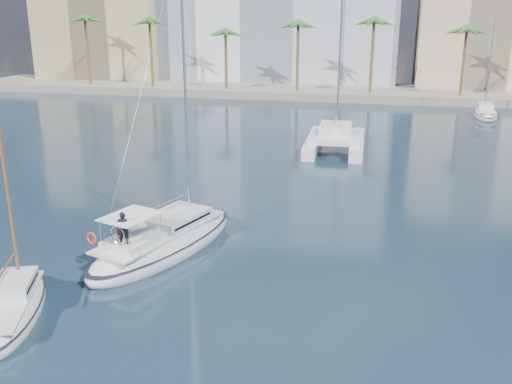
# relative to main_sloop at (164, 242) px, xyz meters

# --- Properties ---
(ground) EXTENTS (160.00, 160.00, 0.00)m
(ground) POSITION_rel_main_sloop_xyz_m (4.00, 1.49, -0.52)
(ground) COLOR black
(ground) RESTS_ON ground
(quay) EXTENTS (120.00, 14.00, 1.20)m
(quay) POSITION_rel_main_sloop_xyz_m (4.00, 62.49, 0.08)
(quay) COLOR gray
(quay) RESTS_ON ground
(building_modern) EXTENTS (42.00, 16.00, 28.00)m
(building_modern) POSITION_rel_main_sloop_xyz_m (-8.00, 74.49, 13.48)
(building_modern) COLOR white
(building_modern) RESTS_ON ground
(building_tan_left) EXTENTS (22.00, 14.00, 22.00)m
(building_tan_left) POSITION_rel_main_sloop_xyz_m (-38.00, 70.49, 10.48)
(building_tan_left) COLOR tan
(building_tan_left) RESTS_ON ground
(building_beige) EXTENTS (20.00, 14.00, 20.00)m
(building_beige) POSITION_rel_main_sloop_xyz_m (26.00, 71.49, 9.48)
(building_beige) COLOR beige
(building_beige) RESTS_ON ground
(palm_left) EXTENTS (3.60, 3.60, 12.30)m
(palm_left) POSITION_rel_main_sloop_xyz_m (-30.00, 58.49, 9.76)
(palm_left) COLOR brown
(palm_left) RESTS_ON ground
(palm_centre) EXTENTS (3.60, 3.60, 12.30)m
(palm_centre) POSITION_rel_main_sloop_xyz_m (4.00, 58.49, 9.76)
(palm_centre) COLOR brown
(palm_centre) RESTS_ON ground
(main_sloop) EXTENTS (7.01, 12.00, 16.98)m
(main_sloop) POSITION_rel_main_sloop_xyz_m (0.00, 0.00, 0.00)
(main_sloop) COLOR silver
(main_sloop) RESTS_ON ground
(small_sloop) EXTENTS (4.77, 7.76, 10.65)m
(small_sloop) POSITION_rel_main_sloop_xyz_m (-3.77, -8.24, -0.12)
(small_sloop) COLOR silver
(small_sloop) RESTS_ON ground
(catamaran) EXTENTS (5.67, 10.89, 15.83)m
(catamaran) POSITION_rel_main_sloop_xyz_m (7.09, 26.48, 0.59)
(catamaran) COLOR silver
(catamaran) RESTS_ON ground
(seagull) EXTENTS (1.16, 0.50, 0.21)m
(seagull) POSITION_rel_main_sloop_xyz_m (-1.45, 6.91, -0.18)
(seagull) COLOR silver
(seagull) RESTS_ON ground
(moored_yacht_a) EXTENTS (3.37, 9.52, 11.90)m
(moored_yacht_a) POSITION_rel_main_sloop_xyz_m (24.00, 48.49, -0.52)
(moored_yacht_a) COLOR silver
(moored_yacht_a) RESTS_ON ground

